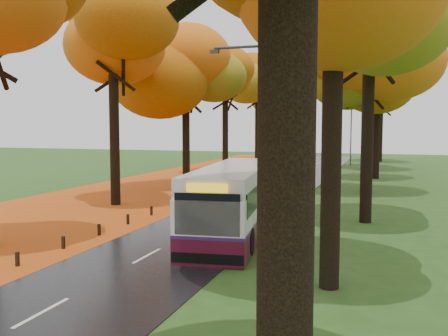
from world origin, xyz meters
The scene contains 15 objects.
ground centered at (0.00, 0.00, 0.00)m, with size 160.00×160.00×0.00m, color #284C19.
road centered at (0.00, 25.00, 0.02)m, with size 6.50×90.00×0.04m, color black.
centre_line centered at (0.00, 25.00, 0.04)m, with size 0.12×90.00×0.01m, color silver.
leaf_verge centered at (-9.00, 25.00, 0.01)m, with size 12.00×90.00×0.02m, color #963B0D.
leaf_drift centered at (-3.05, 25.00, 0.04)m, with size 0.90×90.00×0.01m, color #DE5A16.
trees_left centered at (-7.18, 27.06, 9.53)m, with size 9.20×74.00×13.88m.
trees_right centered at (7.19, 26.91, 9.69)m, with size 9.30×74.20×13.96m.
bollard_row centered at (-3.70, 4.70, 0.26)m, with size 0.11×23.51×0.52m.
streetlamp_near centered at (3.95, 8.00, 4.71)m, with size 2.45×0.18×8.00m.
streetlamp_mid centered at (3.95, 30.00, 4.71)m, with size 2.45×0.18×8.00m.
streetlamp_far centered at (3.95, 52.00, 4.71)m, with size 2.45×0.18×8.00m.
bus centered at (1.95, 10.98, 1.63)m, with size 4.06×11.80×3.04m.
car_white centered at (-2.23, 27.51, 0.75)m, with size 1.68×4.18×1.42m, color silver.
car_silver centered at (-2.35, 42.85, 0.79)m, with size 1.58×4.54×1.50m, color #A9ACB1.
car_dark centered at (-2.25, 49.17, 0.60)m, with size 1.58×3.89×1.13m, color black.
Camera 1 is at (8.48, -10.55, 4.92)m, focal length 40.00 mm.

